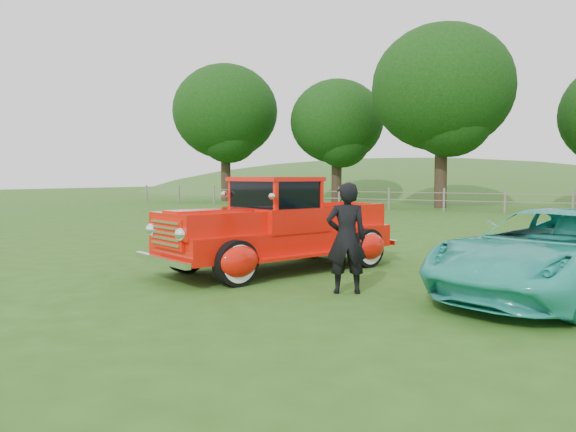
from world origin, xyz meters
The scene contains 9 objects.
ground centered at (0.00, 0.00, 0.00)m, with size 140.00×140.00×0.00m, color #2B5015.
distant_hills centered at (-4.08, 59.46, -4.55)m, with size 116.00×60.00×18.00m.
fence_line centered at (0.00, 22.00, 0.60)m, with size 48.00×0.12×1.20m.
tree_far_west centered at (-20.00, 26.00, 6.49)m, with size 7.60×7.60×9.93m.
tree_mid_west centered at (-12.00, 28.00, 5.55)m, with size 6.40×6.40×8.46m.
tree_near_west centered at (-4.00, 25.00, 6.80)m, with size 8.00×8.00×10.42m.
red_pickup centered at (-0.89, 1.80, 0.80)m, with size 3.45×5.28×1.78m.
teal_sedan centered at (3.91, 1.78, 0.65)m, with size 2.17×4.70×1.31m, color #2DB6A5.
man centered at (1.13, 0.50, 0.85)m, with size 0.62×0.41×1.70m, color black.
Camera 1 is at (4.63, -7.30, 1.78)m, focal length 35.00 mm.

